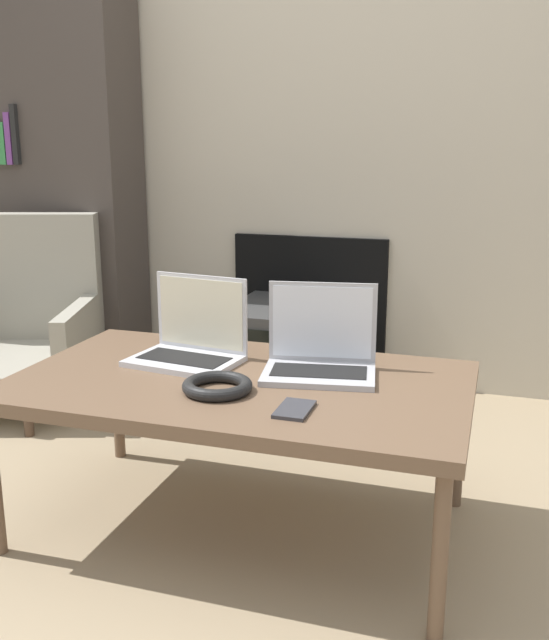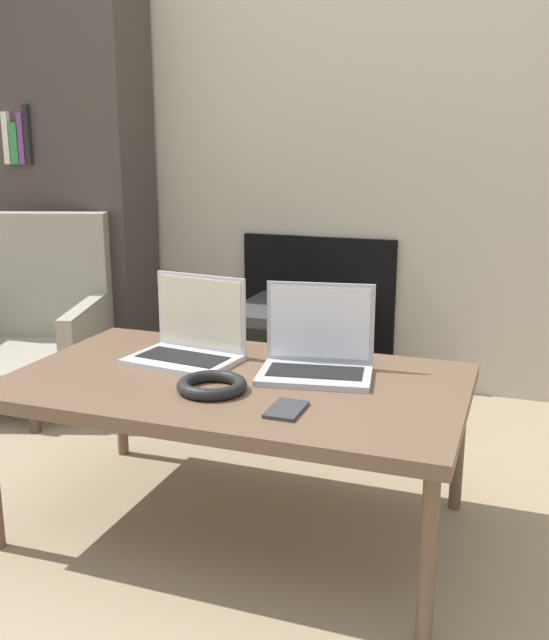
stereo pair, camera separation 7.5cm
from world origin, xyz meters
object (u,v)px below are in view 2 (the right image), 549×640
at_px(tv, 299,352).
at_px(phone, 286,410).
at_px(laptop_left, 190,340).
at_px(laptop_right, 317,353).
at_px(headphones, 212,385).
at_px(armchair, 29,317).

bearing_deg(tv, phone, -73.54).
height_order(laptop_left, laptop_right, same).
bearing_deg(phone, laptop_right, 92.67).
bearing_deg(headphones, tv, 97.09).
bearing_deg(armchair, laptop_left, -48.20).
bearing_deg(headphones, phone, -17.41).
height_order(headphones, phone, headphones).
bearing_deg(armchair, laptop_right, -41.23).
relative_size(headphones, armchair, 0.22).
distance_m(laptop_right, armchair, 1.58).
bearing_deg(headphones, laptop_right, 47.73).
height_order(laptop_right, tv, laptop_right).
height_order(laptop_left, tv, laptop_left).
distance_m(laptop_left, laptop_right, 0.38).
bearing_deg(headphones, armchair, 145.55).
height_order(phone, armchair, armchair).
relative_size(headphones, tv, 0.34).
relative_size(laptop_right, phone, 2.62).
relative_size(phone, armchair, 0.16).
bearing_deg(laptop_right, laptop_left, 170.37).
bearing_deg(phone, headphones, 162.59).
relative_size(laptop_left, laptop_right, 0.98).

